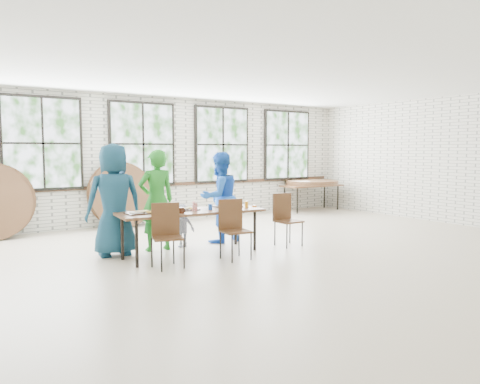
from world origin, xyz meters
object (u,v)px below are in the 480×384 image
at_px(chair_near_right, 233,224).
at_px(storage_table, 312,187).
at_px(chair_near_left, 167,230).
at_px(dining_table, 191,214).

relative_size(chair_near_right, storage_table, 0.52).
xyz_separation_m(chair_near_left, chair_near_right, (1.11, -0.11, 0.00)).
height_order(chair_near_right, storage_table, chair_near_right).
xyz_separation_m(chair_near_left, storage_table, (6.26, 3.56, 0.13)).
relative_size(dining_table, storage_table, 1.35).
bearing_deg(chair_near_right, dining_table, 133.47).
distance_m(dining_table, chair_near_left, 0.85).
height_order(dining_table, chair_near_left, chair_near_left).
xyz_separation_m(dining_table, storage_table, (5.57, 3.08, -0.00)).
bearing_deg(storage_table, chair_near_right, -142.13).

